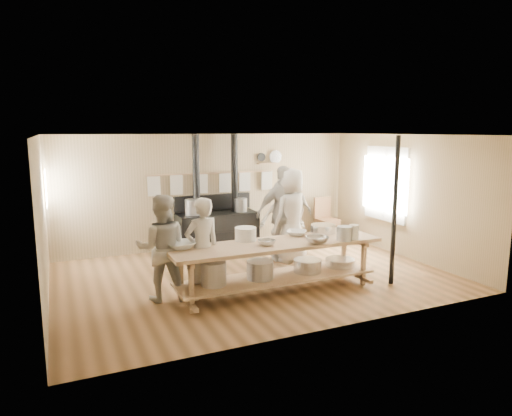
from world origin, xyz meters
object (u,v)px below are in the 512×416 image
at_px(prep_table, 276,262).
at_px(chair, 326,227).
at_px(cook_center, 291,215).
at_px(cook_by_window, 282,216).
at_px(cook_far_left, 202,249).
at_px(roasting_pan, 324,230).
at_px(cook_right, 284,214).
at_px(cook_left, 162,248).
at_px(stove, 217,227).

bearing_deg(prep_table, chair, 45.39).
xyz_separation_m(cook_center, cook_by_window, (0.23, 0.83, -0.18)).
bearing_deg(cook_by_window, cook_far_left, -116.10).
xyz_separation_m(cook_by_window, roasting_pan, (-0.19, -2.05, 0.11)).
bearing_deg(prep_table, cook_center, 54.43).
distance_m(cook_far_left, cook_right, 2.62).
relative_size(cook_right, chair, 1.91).
relative_size(cook_left, roasting_pan, 4.32).
xyz_separation_m(stove, cook_far_left, (-1.21, -2.80, 0.30)).
distance_m(stove, roasting_pan, 2.94).
bearing_deg(roasting_pan, cook_right, 96.41).
relative_size(cook_far_left, cook_center, 0.85).
relative_size(stove, chair, 2.51).
relative_size(prep_table, chair, 3.48).
xyz_separation_m(prep_table, cook_right, (1.00, 1.63, 0.47)).
bearing_deg(stove, chair, -2.97).
height_order(stove, prep_table, stove).
relative_size(stove, cook_by_window, 1.66).
relative_size(cook_right, roasting_pan, 5.02).
bearing_deg(cook_right, stove, -41.76).
height_order(stove, cook_left, stove).
relative_size(cook_left, cook_by_window, 1.09).
bearing_deg(cook_left, chair, -137.82).
bearing_deg(cook_far_left, cook_left, -30.92).
height_order(prep_table, cook_center, cook_center).
bearing_deg(prep_table, cook_right, 58.54).
height_order(stove, cook_right, stove).
height_order(cook_center, cook_right, cook_right).
bearing_deg(cook_center, cook_far_left, 4.17).
relative_size(stove, cook_left, 1.53).
distance_m(cook_left, chair, 5.26).
relative_size(cook_far_left, cook_left, 0.97).
bearing_deg(cook_by_window, cook_right, -90.68).
xyz_separation_m(stove, cook_by_window, (1.33, -0.64, 0.26)).
xyz_separation_m(stove, cook_left, (-1.80, -2.59, 0.33)).
xyz_separation_m(stove, cook_center, (1.11, -1.47, 0.45)).
height_order(cook_left, cook_by_window, cook_left).
bearing_deg(stove, cook_by_window, -25.69).
height_order(cook_by_window, chair, cook_by_window).
bearing_deg(cook_center, cook_by_window, -130.96).
relative_size(cook_far_left, cook_right, 0.83).
relative_size(cook_right, cook_by_window, 1.26).
xyz_separation_m(cook_by_window, chair, (1.50, 0.49, -0.48)).
bearing_deg(chair, cook_left, -154.69).
relative_size(cook_left, chair, 1.64).
relative_size(cook_left, cook_right, 0.86).
bearing_deg(cook_left, cook_right, -142.42).
xyz_separation_m(prep_table, cook_by_window, (1.33, 2.38, 0.26)).
bearing_deg(stove, roasting_pan, -67.01).
distance_m(cook_center, cook_right, 0.14).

